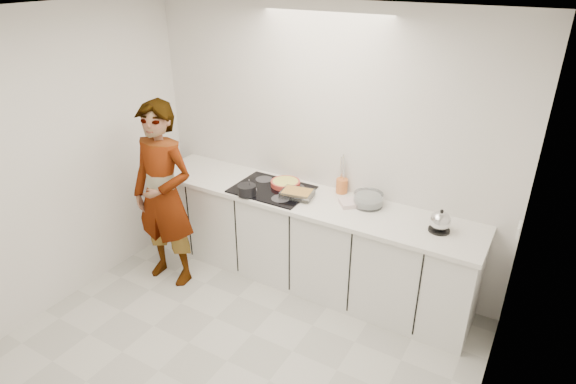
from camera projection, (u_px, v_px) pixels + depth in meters
The scene contains 16 objects.
floor at pixel (227, 361), 3.84m from camera, with size 3.60×3.20×0.00m, color beige.
ceiling at pixel (201, 17), 2.70m from camera, with size 3.60×3.20×0.00m, color white.
wall_back at pixel (322, 147), 4.51m from camera, with size 3.60×0.00×2.60m, color white.
wall_left at pixel (49, 167), 4.09m from camera, with size 0.00×3.20×2.60m, color white.
wall_right at pixel (497, 304), 2.47m from camera, with size 0.02×3.20×2.60m.
base_cabinets at pixel (304, 241), 4.65m from camera, with size 3.20×0.58×0.87m, color white.
countertop at pixel (305, 199), 4.45m from camera, with size 3.24×0.64×0.04m, color white.
hob at pixel (272, 189), 4.58m from camera, with size 0.72×0.54×0.01m, color black.
tart_dish at pixel (285, 183), 4.63m from camera, with size 0.33×0.33×0.05m.
saucepan at pixel (247, 190), 4.44m from camera, with size 0.20×0.20×0.16m.
baking_dish at pixel (297, 193), 4.41m from camera, with size 0.32×0.26×0.06m.
mixing_bowl at pixel (368, 200), 4.27m from camera, with size 0.33×0.33×0.12m.
tea_towel at pixel (353, 203), 4.30m from camera, with size 0.24×0.17×0.04m, color white.
kettle at pixel (440, 222), 3.86m from camera, with size 0.23×0.23×0.20m.
utensil_crock at pixel (342, 186), 4.50m from camera, with size 0.11×0.11×0.14m, color orange.
cook at pixel (164, 196), 4.48m from camera, with size 0.66×0.43×1.81m, color white.
Camera 1 is at (1.87, -2.22, 2.90)m, focal length 30.00 mm.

